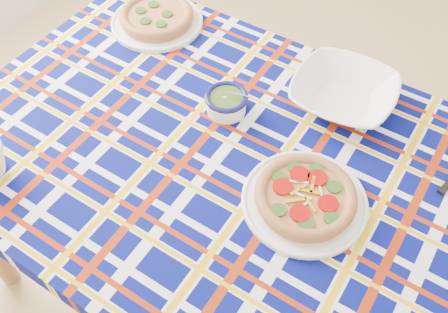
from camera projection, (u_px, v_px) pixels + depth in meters
The scene contains 7 objects.
floor at pixel (335, 192), 2.13m from camera, with size 4.00×4.00×0.00m, color #A68755.
dining_table at pixel (243, 182), 1.34m from camera, with size 1.61×1.03×0.74m.
tablecloth at pixel (243, 176), 1.32m from camera, with size 1.62×1.02×0.11m, color #050B59, non-canonical shape.
main_focaccia_plate at pixel (306, 196), 1.18m from camera, with size 0.31×0.31×0.06m, color #AC6C3D, non-canonical shape.
pesto_bowl at pixel (226, 101), 1.37m from camera, with size 0.12×0.12×0.07m, color #243F11, non-canonical shape.
serving_bowl at pixel (343, 93), 1.39m from camera, with size 0.29×0.29×0.07m, color white.
second_focaccia_plate at pixel (156, 17), 1.61m from camera, with size 0.31×0.31×0.06m, color #AC6C3D, non-canonical shape.
Camera 1 is at (0.22, -1.27, 1.77)m, focal length 40.00 mm.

